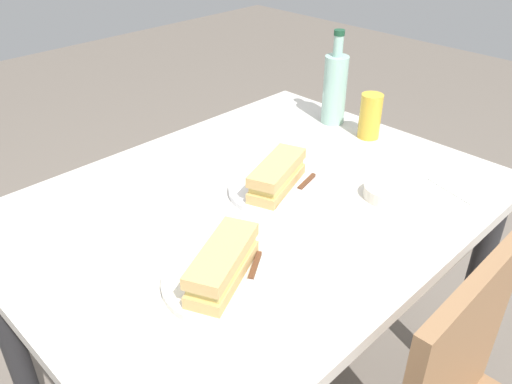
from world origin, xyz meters
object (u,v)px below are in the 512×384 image
plate_near (277,190)px  baguette_sandwich_far (223,264)px  knife_near (299,189)px  water_bottle (335,87)px  knife_far (251,279)px  beer_glass (370,116)px  plate_far (223,281)px  dining_table (256,238)px  baguette_sandwich_near (277,175)px  olive_bowl (387,192)px

plate_near → baguette_sandwich_far: size_ratio=1.11×
plate_near → knife_near: size_ratio=1.30×
knife_near → water_bottle: 0.46m
knife_far → beer_glass: beer_glass is taller
knife_far → beer_glass: size_ratio=1.21×
plate_far → water_bottle: (-0.73, -0.32, 0.10)m
knife_far → water_bottle: water_bottle is taller
plate_far → dining_table: bearing=-146.4°
plate_far → knife_far: size_ratio=1.47×
dining_table → plate_near: bearing=165.4°
knife_near → water_bottle: size_ratio=0.63×
baguette_sandwich_far → water_bottle: (-0.73, -0.32, 0.06)m
dining_table → knife_far: size_ratio=7.33×
knife_near → baguette_sandwich_near: bearing=-58.2°
plate_far → water_bottle: 0.80m
plate_near → baguette_sandwich_far: bearing=26.4°
baguette_sandwich_far → beer_glass: (-0.72, -0.18, 0.02)m
baguette_sandwich_near → water_bottle: water_bottle is taller
water_bottle → plate_near: bearing=21.3°
baguette_sandwich_near → baguette_sandwich_far: size_ratio=0.99×
baguette_sandwich_near → water_bottle: (-0.42, -0.17, 0.06)m
beer_glass → knife_near: bearing=10.6°
baguette_sandwich_far → olive_bowl: 0.48m
knife_near → baguette_sandwich_far: baguette_sandwich_far is taller
plate_near → olive_bowl: (-0.17, 0.20, 0.01)m
dining_table → plate_far: size_ratio=4.98×
water_bottle → olive_bowl: size_ratio=2.59×
olive_bowl → baguette_sandwich_far: bearing=-5.1°
knife_near → beer_glass: size_ratio=1.37×
water_bottle → dining_table: bearing=17.5°
knife_near → baguette_sandwich_far: 0.35m
baguette_sandwich_far → dining_table: bearing=-146.4°
dining_table → water_bottle: bearing=-162.5°
plate_near → olive_bowl: 0.26m
dining_table → beer_glass: 0.50m
plate_far → olive_bowl: olive_bowl is taller
knife_near → water_bottle: bearing=-151.9°
dining_table → plate_near: (-0.06, 0.01, 0.12)m
olive_bowl → knife_far: bearing=-0.3°
dining_table → baguette_sandwich_near: size_ratio=5.60×
dining_table → olive_bowl: olive_bowl is taller
beer_glass → plate_far: bearing=13.9°
knife_far → water_bottle: size_ratio=0.56×
baguette_sandwich_far → knife_far: baguette_sandwich_far is taller
baguette_sandwich_near → dining_table: bearing=-14.6°
baguette_sandwich_near → baguette_sandwich_far: same height
dining_table → knife_far: 0.33m
plate_near → olive_bowl: size_ratio=2.14×
dining_table → water_bottle: water_bottle is taller
knife_near → baguette_sandwich_far: (0.34, 0.11, 0.03)m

